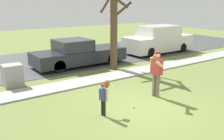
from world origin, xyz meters
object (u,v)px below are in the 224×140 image
person_adult (156,69)px  parked_pickup_dark (78,54)px  baseball (133,107)px  street_tree_near (114,22)px  parked_van_white (158,40)px  utility_cabinet (13,75)px  person_child (104,94)px

person_adult → parked_pickup_dark: person_adult is taller
baseball → parked_pickup_dark: size_ratio=0.01×
street_tree_near → parked_van_white: (5.15, 1.86, -1.56)m
utility_cabinet → parked_van_white: parked_van_white is taller
person_child → street_tree_near: (3.57, 4.47, 1.76)m
parked_van_white → person_adult: bearing=-135.7°
baseball → parked_van_white: parked_van_white is taller
utility_cabinet → parked_van_white: size_ratio=0.19×
person_child → utility_cabinet: 4.90m
street_tree_near → parked_pickup_dark: street_tree_near is taller
baseball → street_tree_near: size_ratio=0.02×
person_child → parked_van_white: 10.78m
parked_pickup_dark → parked_van_white: parked_van_white is taller
person_child → parked_van_white: (8.72, 6.33, 0.20)m
person_adult → person_child: size_ratio=1.61×
person_child → baseball: 1.30m
person_child → baseball: person_child is taller
baseball → utility_cabinet: size_ratio=0.08×
person_adult → utility_cabinet: size_ratio=1.85×
person_adult → street_tree_near: 4.61m
person_adult → baseball: (-1.35, -0.34, -1.04)m
baseball → parked_van_white: (7.61, 6.45, 0.87)m
person_child → street_tree_near: street_tree_near is taller
person_child → person_adult: bearing=-1.2°
person_adult → parked_pickup_dark: bearing=-95.9°
baseball → parked_pickup_dark: bearing=78.6°
utility_cabinet → parked_van_white: bearing=9.4°
person_child → parked_van_white: size_ratio=0.22×
person_adult → utility_cabinet: (-4.05, 4.40, -0.61)m
street_tree_near → parked_pickup_dark: bearing=123.4°
baseball → street_tree_near: bearing=61.8°
person_adult → parked_van_white: 8.75m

